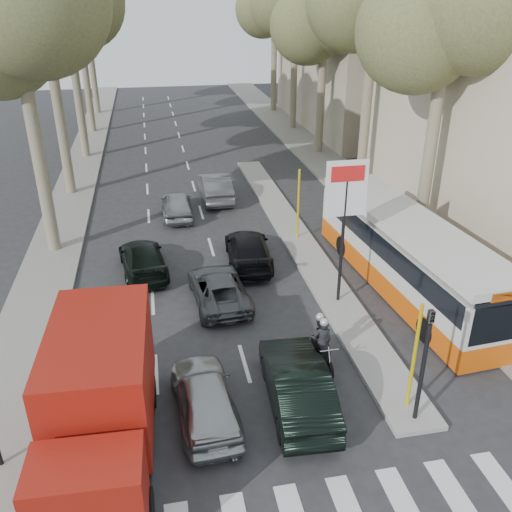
# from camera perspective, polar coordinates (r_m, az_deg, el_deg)

# --- Properties ---
(ground) EXTENTS (120.00, 120.00, 0.00)m
(ground) POSITION_cam_1_polar(r_m,az_deg,el_deg) (16.33, 3.27, -14.99)
(ground) COLOR #28282B
(ground) RESTS_ON ground
(sidewalk_right) EXTENTS (3.20, 70.00, 0.12)m
(sidewalk_right) POSITION_cam_1_polar(r_m,az_deg,el_deg) (40.20, 6.57, 10.47)
(sidewalk_right) COLOR gray
(sidewalk_right) RESTS_ON ground
(median_left) EXTENTS (2.40, 64.00, 0.12)m
(median_left) POSITION_cam_1_polar(r_m,az_deg,el_deg) (41.57, -17.55, 9.96)
(median_left) COLOR gray
(median_left) RESTS_ON ground
(traffic_island) EXTENTS (1.50, 26.00, 0.16)m
(traffic_island) POSITION_cam_1_polar(r_m,az_deg,el_deg) (26.07, 4.34, 1.87)
(traffic_island) COLOR gray
(traffic_island) RESTS_ON ground
(building_far) EXTENTS (11.00, 20.00, 16.00)m
(building_far) POSITION_cam_1_polar(r_m,az_deg,el_deg) (49.66, 12.01, 22.36)
(building_far) COLOR #B7A88E
(building_far) RESTS_ON ground
(billboard) EXTENTS (1.50, 12.10, 5.60)m
(billboard) POSITION_cam_1_polar(r_m,az_deg,el_deg) (19.42, 9.30, 4.51)
(billboard) COLOR yellow
(billboard) RESTS_ON ground
(traffic_light_island) EXTENTS (0.16, 0.41, 3.60)m
(traffic_light_island) POSITION_cam_1_polar(r_m,az_deg,el_deg) (14.77, 17.48, -9.20)
(traffic_light_island) COLOR black
(traffic_light_island) RESTS_ON ground
(tree_l_a) EXTENTS (7.40, 7.20, 14.10)m
(tree_l_a) POSITION_cam_1_polar(r_m,az_deg,el_deg) (24.46, -24.05, 23.24)
(tree_l_a) COLOR #6B604C
(tree_l_a) RESTS_ON ground
(tree_l_c) EXTENTS (7.40, 7.20, 13.71)m
(tree_l_c) POSITION_cam_1_polar(r_m,az_deg,el_deg) (40.28, -19.23, 23.76)
(tree_l_c) COLOR #6B604C
(tree_l_c) RESTS_ON ground
(tree_r_a) EXTENTS (7.40, 7.20, 14.10)m
(tree_r_a) POSITION_cam_1_polar(r_m,az_deg,el_deg) (25.26, 20.02, 23.88)
(tree_r_a) COLOR #6B604C
(tree_r_a) RESTS_ON ground
(tree_r_c) EXTENTS (7.40, 7.20, 13.32)m
(tree_r_c) POSITION_cam_1_polar(r_m,az_deg,el_deg) (39.96, 7.46, 24.35)
(tree_r_c) COLOR #6B604C
(tree_r_c) RESTS_ON ground
(silver_hatchback) EXTENTS (1.86, 4.10, 1.36)m
(silver_hatchback) POSITION_cam_1_polar(r_m,az_deg,el_deg) (15.46, -5.42, -14.56)
(silver_hatchback) COLOR #B0B4B8
(silver_hatchback) RESTS_ON ground
(dark_hatchback) EXTENTS (1.81, 4.59, 1.49)m
(dark_hatchback) POSITION_cam_1_polar(r_m,az_deg,el_deg) (15.77, 4.36, -13.25)
(dark_hatchback) COLOR black
(dark_hatchback) RESTS_ON ground
(queue_car_a) EXTENTS (2.22, 4.33, 1.17)m
(queue_car_a) POSITION_cam_1_polar(r_m,az_deg,el_deg) (20.67, -3.95, -3.38)
(queue_car_a) COLOR #484B4F
(queue_car_a) RESTS_ON ground
(queue_car_b) EXTENTS (2.21, 4.68, 1.32)m
(queue_car_b) POSITION_cam_1_polar(r_m,az_deg,el_deg) (23.47, -0.83, 0.66)
(queue_car_b) COLOR black
(queue_car_b) RESTS_ON ground
(queue_car_c) EXTENTS (1.60, 3.93, 1.33)m
(queue_car_c) POSITION_cam_1_polar(r_m,az_deg,el_deg) (28.88, -8.32, 5.38)
(queue_car_c) COLOR #95989C
(queue_car_c) RESTS_ON ground
(queue_car_d) EXTENTS (1.59, 4.54, 1.49)m
(queue_car_d) POSITION_cam_1_polar(r_m,az_deg,el_deg) (31.15, -4.30, 7.28)
(queue_car_d) COLOR #54575D
(queue_car_d) RESTS_ON ground
(queue_car_e) EXTENTS (2.26, 4.49, 1.25)m
(queue_car_e) POSITION_cam_1_polar(r_m,az_deg,el_deg) (23.22, -11.83, -0.32)
(queue_car_e) COLOR black
(queue_car_e) RESTS_ON ground
(red_truck) EXTENTS (2.62, 6.35, 3.34)m
(red_truck) POSITION_cam_1_polar(r_m,az_deg,el_deg) (14.19, -16.05, -14.26)
(red_truck) COLOR black
(red_truck) RESTS_ON ground
(city_bus) EXTENTS (3.29, 11.41, 2.97)m
(city_bus) POSITION_cam_1_polar(r_m,az_deg,el_deg) (21.96, 15.56, 0.39)
(city_bus) COLOR #D04F0B
(city_bus) RESTS_ON ground
(motorcycle) EXTENTS (0.74, 2.04, 1.73)m
(motorcycle) POSITION_cam_1_polar(r_m,az_deg,el_deg) (17.46, 6.82, -8.81)
(motorcycle) COLOR black
(motorcycle) RESTS_ON ground
(pedestrian_near) EXTENTS (1.15, 1.13, 1.85)m
(pedestrian_near) POSITION_cam_1_polar(r_m,az_deg,el_deg) (26.31, 14.90, 3.55)
(pedestrian_near) COLOR #493855
(pedestrian_near) RESTS_ON sidewalk_right
(pedestrian_far) EXTENTS (1.16, 0.54, 1.78)m
(pedestrian_far) POSITION_cam_1_polar(r_m,az_deg,el_deg) (27.91, 13.79, 4.90)
(pedestrian_far) COLOR #6F6453
(pedestrian_far) RESTS_ON sidewalk_right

